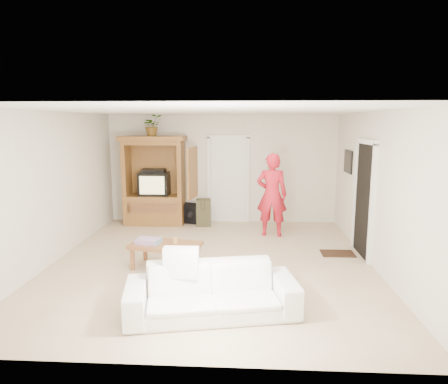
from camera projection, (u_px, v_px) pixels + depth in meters
The scene contains 19 objects.
floor at pixel (212, 263), 6.96m from camera, with size 6.00×6.00×0.00m, color tan.
ceiling at pixel (211, 111), 6.51m from camera, with size 6.00×6.00×0.00m, color white.
wall_back at pixel (222, 169), 9.68m from camera, with size 5.50×5.50×0.00m, color silver.
wall_front at pixel (183, 241), 3.78m from camera, with size 5.50×5.50×0.00m, color silver.
wall_left at pixel (53, 188), 6.89m from camera, with size 6.00×6.00×0.00m, color silver.
wall_right at pixel (377, 191), 6.58m from camera, with size 6.00×6.00×0.00m, color silver.
armoire at pixel (155, 186), 9.51m from camera, with size 1.82×1.14×2.10m.
door_back at pixel (228, 181), 9.69m from camera, with size 0.85×0.05×2.04m, color white.
doorway_right at pixel (364, 200), 7.22m from camera, with size 0.05×0.90×2.04m, color black.
framed_picture at pixel (348, 162), 8.39m from camera, with size 0.03×0.60×0.48m, color black.
doormat at pixel (338, 253), 7.41m from camera, with size 0.60×0.40×0.02m, color #382316.
plant at pixel (152, 125), 9.23m from camera, with size 0.44×0.38×0.49m, color #4C7238.
man at pixel (272, 195), 8.49m from camera, with size 0.65×0.43×1.78m, color red.
sofa at pixel (212, 291), 5.04m from camera, with size 2.15×0.84×0.63m, color white.
coffee_table at pixel (166, 247), 6.65m from camera, with size 1.24×0.84×0.42m.
towel at pixel (148, 241), 6.65m from camera, with size 0.38×0.28×0.08m, color #FF548B.
candle at pixel (175, 240), 6.68m from camera, with size 0.08×0.08×0.10m, color tan.
backpack_black at pixel (191, 214), 9.64m from camera, with size 0.38×0.22×0.47m, color black, non-canonical shape.
backpack_olive at pixel (204, 213), 9.39m from camera, with size 0.34×0.25×0.64m, color #47442B, non-canonical shape.
Camera 1 is at (0.59, -6.62, 2.41)m, focal length 32.00 mm.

